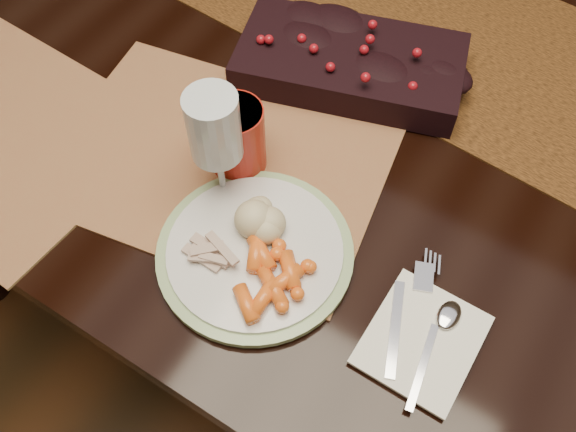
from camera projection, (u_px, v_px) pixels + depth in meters
The scene contains 14 objects.
floor at pixel (352, 315), 1.53m from camera, with size 5.00×5.00×0.00m, color black.
dining_table at pixel (368, 240), 1.21m from camera, with size 1.80×1.00×0.75m, color black.
table_runner at pixel (476, 51), 0.96m from camera, with size 1.87×0.38×0.00m, color #4E2705.
centerpiece at pixel (350, 59), 0.90m from camera, with size 0.33×0.17×0.07m, color black, non-canonical shape.
placemat_main at pixel (218, 161), 0.84m from camera, with size 0.45×0.33×0.00m, color #975233.
dinner_plate at pixel (255, 252), 0.76m from camera, with size 0.25×0.25×0.01m, color silver.
baby_carrots at pixel (259, 279), 0.72m from camera, with size 0.11×0.09×0.02m, color orange, non-canonical shape.
mashed_potatoes at pixel (268, 214), 0.75m from camera, with size 0.08×0.07×0.05m, color beige, non-canonical shape.
turkey_shreds at pixel (210, 250), 0.74m from camera, with size 0.06×0.06×0.01m, color beige, non-canonical shape.
napkin at pixel (422, 340), 0.70m from camera, with size 0.12×0.14×0.00m, color white.
fork at pixel (402, 315), 0.71m from camera, with size 0.02×0.16×0.00m, color silver, non-canonical shape.
spoon at pixel (431, 350), 0.69m from camera, with size 0.03×0.13×0.00m, color #ACADC2, non-canonical shape.
red_cup at pixel (237, 138), 0.80m from camera, with size 0.08×0.08×0.10m, color #A91C10.
wine_glass at pixel (217, 150), 0.74m from camera, with size 0.06×0.06×0.18m, color white, non-canonical shape.
Camera 1 is at (0.19, -0.60, 1.42)m, focal length 38.00 mm.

